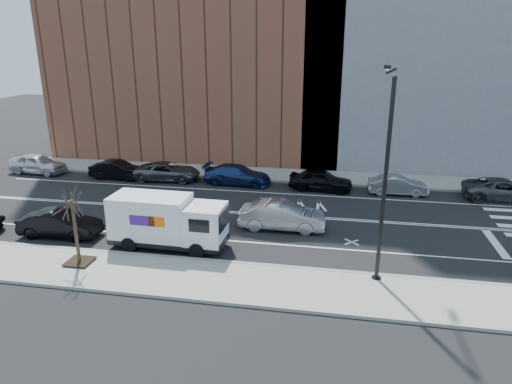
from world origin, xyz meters
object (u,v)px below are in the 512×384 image
(far_parked_a, at_px, (38,164))
(driving_sedan, at_px, (282,216))
(fedex_van, at_px, (167,221))
(far_parked_b, at_px, (118,170))

(far_parked_a, relative_size, driving_sedan, 0.96)
(fedex_van, height_order, far_parked_a, fedex_van)
(far_parked_b, bearing_deg, fedex_van, -141.84)
(fedex_van, xyz_separation_m, far_parked_a, (-15.66, 11.66, -0.65))
(far_parked_b, relative_size, driving_sedan, 0.88)
(far_parked_a, xyz_separation_m, driving_sedan, (21.24, -8.15, 0.01))
(fedex_van, xyz_separation_m, driving_sedan, (5.58, 3.50, -0.64))
(driving_sedan, bearing_deg, far_parked_b, 60.04)
(far_parked_a, bearing_deg, driving_sedan, -105.91)
(fedex_van, distance_m, far_parked_a, 19.53)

